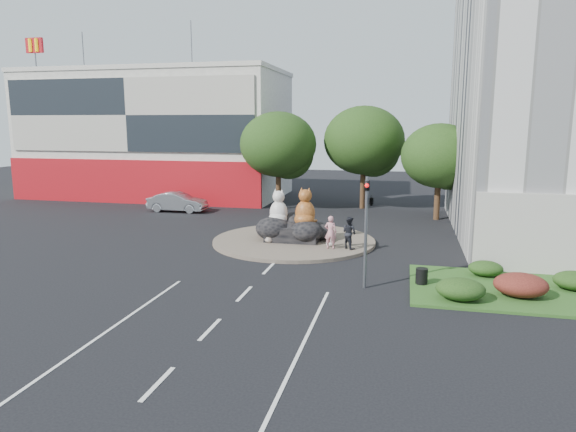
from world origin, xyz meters
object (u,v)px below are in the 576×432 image
at_px(litter_bin, 422,276).
at_px(cat_white, 279,207).
at_px(kitten_calico, 269,235).
at_px(parked_car, 177,202).
at_px(kitten_white, 330,239).
at_px(cat_tabby, 305,207).
at_px(pedestrian_dark, 349,233).
at_px(pedestrian_pink, 331,232).

bearing_deg(litter_bin, cat_white, 139.45).
xyz_separation_m(kitten_calico, parked_car, (-10.60, 9.95, 0.16)).
bearing_deg(kitten_white, cat_tabby, 107.82).
distance_m(cat_tabby, parked_car, 15.44).
xyz_separation_m(kitten_calico, pedestrian_dark, (4.87, -0.46, 0.48)).
relative_size(kitten_calico, pedestrian_pink, 0.47).
bearing_deg(cat_tabby, pedestrian_pink, -41.01).
relative_size(kitten_white, pedestrian_pink, 0.43).
relative_size(kitten_white, litter_bin, 1.15).
distance_m(kitten_calico, pedestrian_pink, 3.93).
height_order(pedestrian_dark, parked_car, pedestrian_dark).
xyz_separation_m(cat_tabby, pedestrian_pink, (1.85, -1.86, -1.12)).
bearing_deg(cat_white, cat_tabby, 5.76).
height_order(cat_tabby, kitten_calico, cat_tabby).
bearing_deg(parked_car, kitten_calico, -133.79).
distance_m(cat_tabby, kitten_calico, 2.80).
relative_size(cat_white, pedestrian_dark, 1.18).
bearing_deg(litter_bin, kitten_calico, 145.56).
height_order(cat_tabby, litter_bin, cat_tabby).
bearing_deg(kitten_calico, kitten_white, 10.06).
bearing_deg(pedestrian_dark, pedestrian_pink, 53.13).
distance_m(cat_tabby, kitten_white, 2.74).
bearing_deg(kitten_white, parked_car, 109.23).
xyz_separation_m(cat_tabby, kitten_calico, (-1.98, -1.13, -1.63)).
height_order(pedestrian_dark, litter_bin, pedestrian_dark).
distance_m(cat_white, kitten_calico, 2.01).
bearing_deg(kitten_white, kitten_calico, 141.93).
bearing_deg(pedestrian_pink, cat_tabby, -41.61).
distance_m(kitten_calico, parked_car, 14.54).
distance_m(pedestrian_pink, litter_bin, 7.28).
bearing_deg(cat_white, pedestrian_pink, -19.45).
height_order(kitten_white, litter_bin, kitten_white).
distance_m(cat_white, litter_bin, 11.31).
bearing_deg(kitten_calico, cat_white, 89.61).
relative_size(kitten_calico, kitten_white, 1.10).
xyz_separation_m(cat_white, parked_car, (-10.89, 8.70, -1.39)).
bearing_deg(cat_tabby, kitten_white, -32.54).
relative_size(cat_white, pedestrian_pink, 1.15).
height_order(cat_white, kitten_calico, cat_white).
distance_m(kitten_calico, kitten_white, 3.73).
bearing_deg(pedestrian_pink, litter_bin, 136.51).
distance_m(kitten_calico, litter_bin, 10.64).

